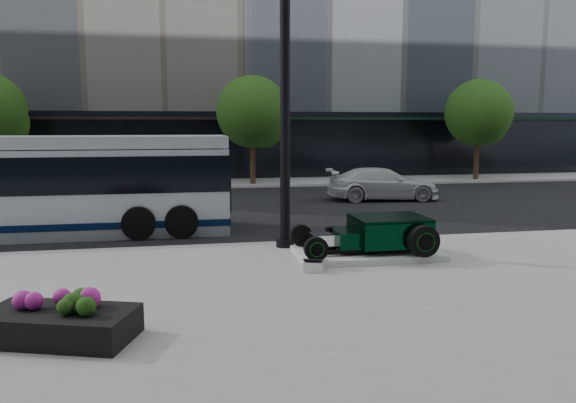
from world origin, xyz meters
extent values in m
plane|color=black|center=(0.00, 0.00, 0.00)|extent=(120.00, 120.00, 0.00)
cube|color=gray|center=(0.00, -10.50, 0.06)|extent=(70.00, 17.00, 0.12)
cube|color=gray|center=(0.00, 14.00, 0.06)|extent=(70.00, 4.00, 0.12)
cube|color=black|center=(-10.00, 16.20, 2.00)|extent=(22.00, 0.50, 4.00)
cube|color=black|center=(13.00, 16.20, 2.00)|extent=(24.00, 0.50, 4.00)
cube|color=black|center=(-10.00, 15.60, 3.60)|extent=(22.00, 1.60, 0.15)
cube|color=black|center=(13.00, 15.60, 3.60)|extent=(24.00, 1.60, 0.15)
sphere|color=black|center=(-11.40, 13.30, 3.32)|extent=(2.60, 2.60, 2.60)
cylinder|color=black|center=(1.00, 13.00, 1.42)|extent=(0.28, 0.28, 2.60)
sphere|color=black|center=(1.00, 13.00, 3.92)|extent=(3.80, 3.80, 3.80)
sphere|color=black|center=(1.60, 13.30, 3.32)|extent=(2.60, 2.60, 2.60)
cylinder|color=black|center=(14.00, 13.00, 1.42)|extent=(0.28, 0.28, 2.60)
sphere|color=black|center=(14.00, 13.00, 3.92)|extent=(3.80, 3.80, 3.80)
sphere|color=black|center=(14.60, 13.30, 3.32)|extent=(2.60, 2.60, 2.60)
cube|color=silver|center=(1.53, -4.15, 0.20)|extent=(3.40, 1.80, 0.15)
cube|color=black|center=(1.53, -4.60, 0.37)|extent=(3.00, 0.08, 0.10)
cube|color=black|center=(1.53, -3.70, 0.37)|extent=(3.00, 0.08, 0.10)
cube|color=black|center=(2.08, -4.15, 0.72)|extent=(1.70, 1.45, 0.62)
cube|color=black|center=(2.08, -4.15, 1.05)|extent=(1.70, 1.45, 0.06)
cube|color=black|center=(0.98, -4.15, 0.60)|extent=(0.55, 1.05, 0.38)
cube|color=silver|center=(0.43, -4.15, 0.55)|extent=(0.55, 0.55, 0.34)
cylinder|color=black|center=(0.58, -4.15, 0.82)|extent=(0.18, 0.18, 0.10)
cylinder|color=black|center=(0.08, -4.15, 0.43)|extent=(0.06, 1.55, 0.06)
cylinder|color=black|center=(2.58, -5.00, 0.63)|extent=(0.72, 0.24, 0.72)
cylinder|color=black|center=(2.58, -5.13, 0.63)|extent=(0.37, 0.02, 0.37)
torus|color=#0A3911|center=(2.58, -5.14, 0.63)|extent=(0.44, 0.02, 0.44)
cylinder|color=black|center=(2.58, -3.30, 0.63)|extent=(0.72, 0.24, 0.72)
cylinder|color=black|center=(2.58, -3.17, 0.63)|extent=(0.37, 0.02, 0.37)
torus|color=#0A3911|center=(2.58, -3.16, 0.63)|extent=(0.44, 0.02, 0.44)
cylinder|color=black|center=(0.08, -4.93, 0.54)|extent=(0.54, 0.16, 0.54)
cylinder|color=black|center=(0.08, -5.02, 0.54)|extent=(0.28, 0.02, 0.28)
torus|color=#0A3911|center=(0.08, -5.03, 0.54)|extent=(0.34, 0.02, 0.34)
cylinder|color=black|center=(0.08, -3.37, 0.54)|extent=(0.54, 0.16, 0.54)
cylinder|color=black|center=(0.08, -3.28, 0.54)|extent=(0.28, 0.02, 0.28)
torus|color=#0A3911|center=(0.08, -3.27, 0.54)|extent=(0.34, 0.02, 0.34)
cube|color=silver|center=(-0.06, -5.26, 0.23)|extent=(0.48, 0.42, 0.22)
cube|color=black|center=(-0.06, -5.26, 0.35)|extent=(0.47, 0.40, 0.15)
cylinder|color=black|center=(-0.19, -2.69, 4.37)|extent=(0.26, 0.26, 8.51)
cylinder|color=black|center=(-0.19, -2.69, 0.23)|extent=(0.47, 0.47, 0.21)
cube|color=black|center=(-4.64, -8.29, 0.34)|extent=(2.43, 1.75, 0.44)
sphere|color=#C22291|center=(-5.41, -8.29, 0.69)|extent=(0.28, 0.28, 0.28)
sphere|color=black|center=(-5.10, -8.29, 0.69)|extent=(0.28, 0.28, 0.28)
sphere|color=#C22291|center=(-4.79, -8.29, 0.69)|extent=(0.28, 0.28, 0.28)
sphere|color=black|center=(-4.49, -8.29, 0.69)|extent=(0.28, 0.28, 0.28)
sphere|color=#C22291|center=(-4.18, -8.29, 0.69)|extent=(0.28, 0.28, 0.28)
sphere|color=black|center=(-3.88, -8.29, 0.69)|extent=(0.28, 0.28, 0.28)
cube|color=silver|center=(-7.42, 0.80, 1.27)|extent=(12.00, 2.55, 2.55)
cube|color=#07163C|center=(-7.42, 0.80, 0.42)|extent=(12.05, 2.60, 0.20)
cube|color=black|center=(-7.42, 0.80, 1.85)|extent=(12.05, 2.60, 1.05)
cube|color=silver|center=(-7.42, 0.80, 2.75)|extent=(12.00, 2.40, 0.35)
cube|color=black|center=(-1.39, 0.80, 1.55)|extent=(0.06, 2.30, 1.70)
cylinder|color=black|center=(-4.02, -0.50, 0.48)|extent=(0.96, 0.28, 0.96)
cylinder|color=black|center=(-4.02, 2.10, 0.48)|extent=(0.96, 0.28, 0.96)
cylinder|color=black|center=(-2.82, -0.50, 0.48)|extent=(0.96, 0.28, 0.96)
cylinder|color=black|center=(-2.82, 2.10, 0.48)|extent=(0.96, 0.28, 0.96)
imported|color=silver|center=(5.82, 6.29, 0.70)|extent=(4.99, 2.47, 1.40)
camera|label=1|loc=(-2.83, -16.71, 3.27)|focal=35.00mm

